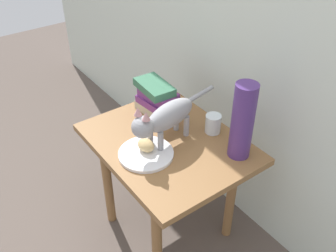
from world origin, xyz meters
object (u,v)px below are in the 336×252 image
cat (165,117)px  green_vase (243,121)px  plate (146,154)px  bread_roll (146,145)px  book_stack (156,98)px  candle_jar (213,125)px  side_table (168,156)px

cat → green_vase: size_ratio=1.44×
plate → bread_roll: bearing=143.1°
cat → book_stack: (-0.21, 0.11, -0.05)m
cat → book_stack: bearing=153.7°
green_vase → candle_jar: bearing=174.3°
book_stack → candle_jar: bearing=22.5°
side_table → bread_roll: size_ratio=8.87×
cat → plate: bearing=-79.1°
green_vase → cat: bearing=-139.9°
green_vase → candle_jar: size_ratio=3.88×
plate → green_vase: bearing=55.0°
cat → book_stack: 0.25m
plate → green_vase: (0.22, 0.31, 0.16)m
side_table → green_vase: (0.24, 0.18, 0.25)m
bread_roll → cat: (-0.01, 0.10, 0.09)m
bread_roll → cat: cat is taller
plate → green_vase: size_ratio=0.69×
side_table → bread_roll: 0.17m
bread_roll → candle_jar: candle_jar is taller
book_stack → green_vase: (0.45, 0.10, 0.09)m
side_table → green_vase: 0.39m
plate → cat: 0.17m
bread_roll → book_stack: bearing=137.2°
side_table → plate: 0.16m
cat → green_vase: 0.32m
book_stack → green_vase: bearing=11.9°
bread_roll → cat: bearing=94.6°
book_stack → candle_jar: book_stack is taller
side_table → bread_roll: bearing=-85.6°
cat → book_stack: size_ratio=2.19×
book_stack → plate: bearing=-42.5°
side_table → book_stack: (-0.21, 0.09, 0.16)m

